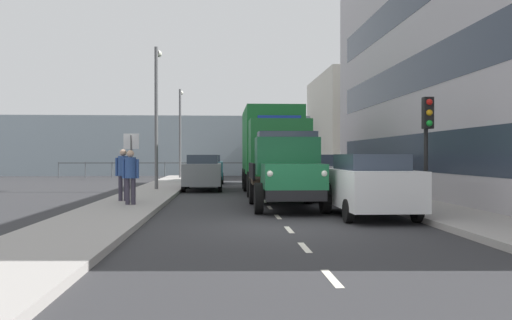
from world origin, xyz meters
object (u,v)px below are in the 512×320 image
object	(u,v)px
car_silver_kerbside_1	(327,176)
truck_vintage_green	(287,172)
car_maroon_kerbside_3	(294,169)
lamp_post_promenade	(157,105)
car_grey_oppositeside_0	(203,172)
car_teal_oppositeside_1	(207,168)
pedestrian_strolling	(130,173)
pedestrian_in_dark_coat	(123,170)
traffic_light_near	(427,128)
car_black_kerbside_2	(308,172)
car_white_kerbside_near	(368,184)
lamp_post_far	(180,125)
lorry_cargo_green	(273,147)
street_sign	(131,156)

from	to	relation	value
car_silver_kerbside_1	truck_vintage_green	bearing A→B (deg)	62.17
car_maroon_kerbside_3	lamp_post_promenade	xyz separation A→B (m)	(7.06, 5.38, 3.13)
car_grey_oppositeside_0	car_teal_oppositeside_1	bearing A→B (deg)	-90.00
car_silver_kerbside_1	pedestrian_strolling	xyz separation A→B (m)	(6.89, 3.50, 0.26)
car_maroon_kerbside_3	lamp_post_promenade	world-z (taller)	lamp_post_promenade
car_teal_oppositeside_1	pedestrian_in_dark_coat	distance (m)	14.88
car_teal_oppositeside_1	traffic_light_near	size ratio (longest dim) A/B	1.40
car_black_kerbside_2	pedestrian_in_dark_coat	bearing A→B (deg)	42.68
truck_vintage_green	car_black_kerbside_2	bearing A→B (deg)	-103.18
pedestrian_strolling	lamp_post_promenade	xyz separation A→B (m)	(0.18, -8.10, 2.88)
car_maroon_kerbside_3	traffic_light_near	distance (m)	15.63
car_grey_oppositeside_0	lamp_post_promenade	world-z (taller)	lamp_post_promenade
car_white_kerbside_near	car_black_kerbside_2	bearing A→B (deg)	-90.00
car_grey_oppositeside_0	lamp_post_far	xyz separation A→B (m)	(2.03, -11.68, 2.95)
lorry_cargo_green	car_silver_kerbside_1	bearing A→B (deg)	113.40
lamp_post_far	pedestrian_strolling	bearing A→B (deg)	90.35
lamp_post_promenade	street_sign	world-z (taller)	lamp_post_promenade
car_silver_kerbside_1	traffic_light_near	distance (m)	5.98
car_grey_oppositeside_0	traffic_light_near	world-z (taller)	traffic_light_near
car_grey_oppositeside_0	car_teal_oppositeside_1	world-z (taller)	same
car_grey_oppositeside_0	pedestrian_in_dark_coat	distance (m)	8.29
truck_vintage_green	traffic_light_near	world-z (taller)	traffic_light_near
pedestrian_strolling	lamp_post_far	distance (m)	21.24
truck_vintage_green	car_teal_oppositeside_1	bearing A→B (deg)	-79.72
car_black_kerbside_2	lamp_post_promenade	xyz separation A→B (m)	(7.06, 0.16, 3.13)
car_black_kerbside_2	traffic_light_near	xyz separation A→B (m)	(-1.84, 10.23, 1.58)
pedestrian_in_dark_coat	lamp_post_far	distance (m)	19.80
lorry_cargo_green	traffic_light_near	xyz separation A→B (m)	(-3.58, 9.50, 0.40)
pedestrian_strolling	street_sign	world-z (taller)	street_sign
car_grey_oppositeside_0	car_teal_oppositeside_1	xyz separation A→B (m)	(0.00, -6.75, 0.00)
truck_vintage_green	car_grey_oppositeside_0	distance (m)	10.14
car_silver_kerbside_1	car_black_kerbside_2	size ratio (longest dim) A/B	1.00
car_teal_oppositeside_1	street_sign	bearing A→B (deg)	82.63
car_white_kerbside_near	lamp_post_promenade	size ratio (longest dim) A/B	0.69
car_white_kerbside_near	pedestrian_strolling	xyz separation A→B (m)	(6.89, -2.45, 0.26)
lorry_cargo_green	lamp_post_far	world-z (taller)	lamp_post_far
car_black_kerbside_2	pedestrian_in_dark_coat	xyz separation A→B (m)	(7.38, 6.80, 0.29)
car_black_kerbside_2	pedestrian_strolling	bearing A→B (deg)	50.18
car_black_kerbside_2	lamp_post_promenade	world-z (taller)	lamp_post_promenade
truck_vintage_green	car_maroon_kerbside_3	world-z (taller)	truck_vintage_green
car_grey_oppositeside_0	pedestrian_in_dark_coat	bearing A→B (deg)	73.22
car_black_kerbside_2	traffic_light_near	distance (m)	10.51
car_silver_kerbside_1	car_black_kerbside_2	world-z (taller)	same
car_black_kerbside_2	lamp_post_far	bearing A→B (deg)	-61.29
car_black_kerbside_2	pedestrian_strolling	xyz separation A→B (m)	(6.89, 8.26, 0.26)
car_silver_kerbside_1	lamp_post_far	bearing A→B (deg)	-68.24
lorry_cargo_green	car_black_kerbside_2	bearing A→B (deg)	-157.33
car_white_kerbside_near	traffic_light_near	world-z (taller)	traffic_light_near
car_black_kerbside_2	pedestrian_strolling	world-z (taller)	pedestrian_strolling
street_sign	lamp_post_promenade	bearing A→B (deg)	-89.36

